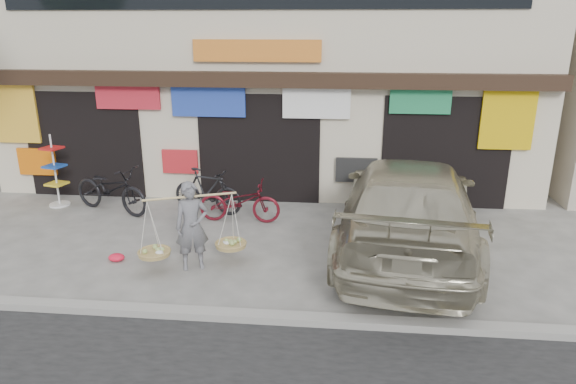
# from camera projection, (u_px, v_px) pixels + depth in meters

# --- Properties ---
(ground) EXTENTS (70.00, 70.00, 0.00)m
(ground) POSITION_uv_depth(u_px,v_px,m) (233.00, 260.00, 9.77)
(ground) COLOR gray
(ground) RESTS_ON ground
(kerb) EXTENTS (70.00, 0.25, 0.12)m
(kerb) POSITION_uv_depth(u_px,v_px,m) (207.00, 314.00, 7.86)
(kerb) COLOR gray
(kerb) RESTS_ON ground
(shophouse_block) EXTENTS (14.00, 6.32, 7.00)m
(shophouse_block) POSITION_uv_depth(u_px,v_px,m) (273.00, 55.00, 14.76)
(shophouse_block) COLOR beige
(shophouse_block) RESTS_ON ground
(street_vendor) EXTENTS (1.85, 1.06, 1.65)m
(street_vendor) POSITION_uv_depth(u_px,v_px,m) (192.00, 229.00, 9.25)
(street_vendor) COLOR slate
(street_vendor) RESTS_ON ground
(bike_0) EXTENTS (2.31, 1.52, 1.15)m
(bike_0) POSITION_uv_depth(u_px,v_px,m) (111.00, 189.00, 12.14)
(bike_0) COLOR black
(bike_0) RESTS_ON ground
(bike_1) EXTENTS (1.85, 0.99, 1.07)m
(bike_1) POSITION_uv_depth(u_px,v_px,m) (207.00, 191.00, 12.12)
(bike_1) COLOR black
(bike_1) RESTS_ON ground
(bike_2) EXTENTS (1.85, 0.67, 0.97)m
(bike_2) POSITION_uv_depth(u_px,v_px,m) (239.00, 201.00, 11.56)
(bike_2) COLOR #5C0F19
(bike_2) RESTS_ON ground
(suv) EXTENTS (3.34, 6.53, 1.81)m
(suv) POSITION_uv_depth(u_px,v_px,m) (408.00, 205.00, 10.05)
(suv) COLOR #B4AC91
(suv) RESTS_ON ground
(display_rack) EXTENTS (0.52, 0.52, 1.79)m
(display_rack) POSITION_uv_depth(u_px,v_px,m) (56.00, 177.00, 12.53)
(display_rack) COLOR silver
(display_rack) RESTS_ON ground
(red_bag) EXTENTS (0.31, 0.25, 0.14)m
(red_bag) POSITION_uv_depth(u_px,v_px,m) (116.00, 257.00, 9.74)
(red_bag) COLOR red
(red_bag) RESTS_ON ground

